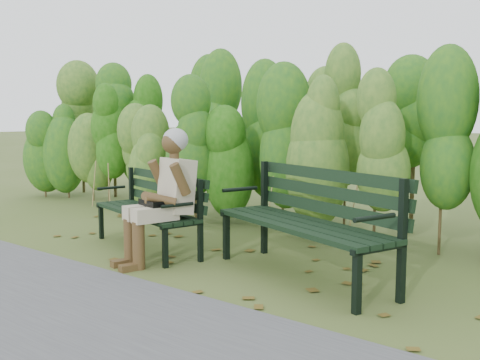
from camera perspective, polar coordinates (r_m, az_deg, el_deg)
The scene contains 7 objects.
ground at distance 5.54m, azimuth -2.29°, elevation -8.06°, with size 80.00×80.00×0.00m, color #495D24.
footpath at distance 4.22m, azimuth -22.94°, elevation -13.31°, with size 60.00×2.50×0.01m, color #474749.
hedge_band at distance 6.87m, azimuth 7.97°, elevation 5.36°, with size 11.04×1.67×2.42m.
leaf_litter at distance 5.80m, azimuth -6.73°, elevation -7.40°, with size 6.01×2.01×0.01m.
bench_left at distance 5.97m, azimuth -8.80°, elevation -2.46°, with size 1.67×0.92×0.80m.
bench_right at distance 4.90m, azimuth 7.29°, elevation -3.43°, with size 1.98×1.19×0.94m.
seated_woman at distance 5.37m, azimuth -7.71°, elevation -0.90°, with size 0.56×0.83×1.28m.
Camera 1 is at (3.53, -4.03, 1.41)m, focal length 42.00 mm.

